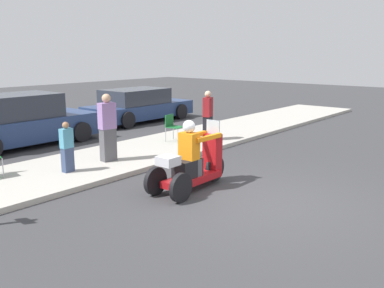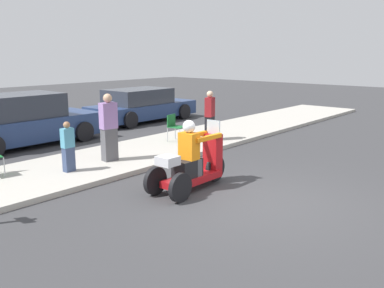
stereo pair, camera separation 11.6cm
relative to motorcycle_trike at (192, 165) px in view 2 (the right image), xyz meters
The scene contains 9 objects.
ground_plane 1.61m from the motorcycle_trike, 80.89° to the right, with size 60.00×60.00×0.00m, color #38383A.
sidewalk_strip 3.14m from the motorcycle_trike, 85.54° to the left, with size 28.00×2.80×0.12m.
motorcycle_trike is the anchor object (origin of this frame).
spectator_near_curb 3.01m from the motorcycle_trike, 111.76° to the left, with size 0.28×0.17×1.17m.
spectator_end_of_line 2.91m from the motorcycle_trike, 87.09° to the left, with size 0.43×0.30×1.70m.
spectator_far_back 4.58m from the motorcycle_trike, 33.45° to the left, with size 0.42×0.33×1.54m.
folding_chair_set_back 4.44m from the motorcycle_trike, 47.34° to the left, with size 0.53×0.53×0.82m.
parked_car_lot_far 9.28m from the motorcycle_trike, 53.45° to the left, with size 4.71×2.08×1.35m.
parked_car_lot_right 6.77m from the motorcycle_trike, 90.48° to the left, with size 4.55×2.07×1.59m.
Camera 2 is at (-6.80, -4.05, 2.83)m, focal length 40.00 mm.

